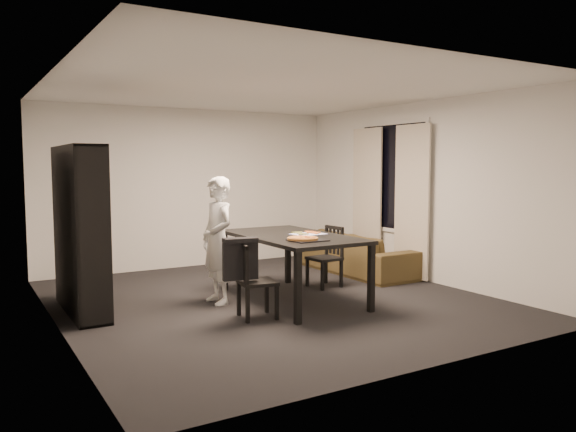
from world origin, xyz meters
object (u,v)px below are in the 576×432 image
pepperoni_pizza (303,238)px  baking_tray (308,240)px  chair_right (329,252)px  dining_table (292,241)px  person (218,240)px  chair_left (250,276)px  sofa (357,252)px  bookshelf (80,230)px

pepperoni_pizza → baking_tray: bearing=-39.1°
chair_right → dining_table: bearing=-67.3°
chair_right → person: bearing=-91.5°
chair_left → sofa: (2.65, 1.53, -0.16)m
person → baking_tray: person is taller
dining_table → chair_right: bearing=27.4°
baking_tray → sofa: (1.96, 1.61, -0.52)m
dining_table → person: bearing=157.1°
sofa → bookshelf: bearing=94.0°
bookshelf → pepperoni_pizza: 2.53m
bookshelf → chair_left: bookshelf is taller
dining_table → sofa: bearing=30.0°
person → sofa: (2.67, 0.70, -0.46)m
pepperoni_pizza → sofa: pepperoni_pizza is taller
bookshelf → sofa: 4.25m
dining_table → person: 0.91m
bookshelf → dining_table: 2.49m
person → dining_table: bearing=63.5°
bookshelf → sofa: bearing=4.0°
chair_left → pepperoni_pizza: bearing=-84.7°
baking_tray → pepperoni_pizza: size_ratio=1.14×
bookshelf → person: bearing=-15.1°
chair_left → pepperoni_pizza: pepperoni_pizza is taller
chair_right → baking_tray: chair_right is taller
baking_tray → sofa: 2.59m
chair_left → baking_tray: baking_tray is taller
chair_left → person: (-0.02, 0.83, 0.30)m
person → baking_tray: 1.16m
pepperoni_pizza → chair_left: bearing=176.0°
baking_tray → chair_right: bearing=45.3°
person → bookshelf: bearing=-108.7°
pepperoni_pizza → chair_right: bearing=42.9°
bookshelf → chair_right: bookshelf is taller
baking_tray → sofa: size_ratio=0.19×
pepperoni_pizza → sofa: (2.00, 1.57, -0.54)m
person → sofa: bearing=101.0°
chair_left → sofa: chair_left is taller
dining_table → chair_left: chair_left is taller
bookshelf → sofa: (4.19, 0.29, -0.64)m
chair_left → chair_right: bearing=-52.1°
bookshelf → baking_tray: 2.59m
bookshelf → baking_tray: size_ratio=4.75×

